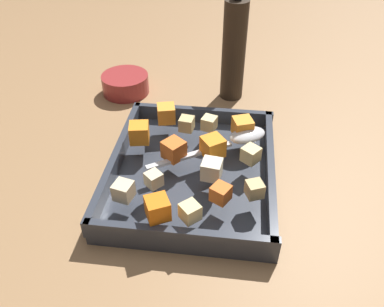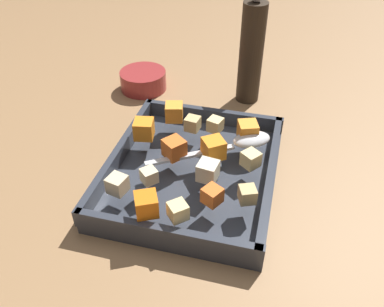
{
  "view_description": "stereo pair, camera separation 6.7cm",
  "coord_description": "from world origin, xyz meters",
  "px_view_note": "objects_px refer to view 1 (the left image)",
  "views": [
    {
      "loc": [
        -0.51,
        -0.06,
        0.47
      ],
      "look_at": [
        0.01,
        0.0,
        0.06
      ],
      "focal_mm": 37.51,
      "sensor_mm": 36.0,
      "label": 1
    },
    {
      "loc": [
        -0.49,
        -0.13,
        0.47
      ],
      "look_at": [
        0.01,
        0.0,
        0.06
      ],
      "focal_mm": 37.51,
      "sensor_mm": 36.0,
      "label": 2
    }
  ],
  "objects_px": {
    "serving_spoon": "(241,137)",
    "small_prep_bowl": "(125,84)",
    "baking_dish": "(192,172)",
    "pepper_mill": "(234,50)"
  },
  "relations": [
    {
      "from": "serving_spoon",
      "to": "pepper_mill",
      "type": "relative_size",
      "value": 0.85
    },
    {
      "from": "baking_dish",
      "to": "small_prep_bowl",
      "type": "bearing_deg",
      "value": 34.26
    },
    {
      "from": "small_prep_bowl",
      "to": "baking_dish",
      "type": "bearing_deg",
      "value": -145.74
    },
    {
      "from": "baking_dish",
      "to": "small_prep_bowl",
      "type": "relative_size",
      "value": 3.07
    },
    {
      "from": "serving_spoon",
      "to": "small_prep_bowl",
      "type": "distance_m",
      "value": 0.35
    },
    {
      "from": "pepper_mill",
      "to": "serving_spoon",
      "type": "bearing_deg",
      "value": -173.78
    },
    {
      "from": "pepper_mill",
      "to": "small_prep_bowl",
      "type": "height_order",
      "value": "pepper_mill"
    },
    {
      "from": "baking_dish",
      "to": "serving_spoon",
      "type": "xyz_separation_m",
      "value": [
        0.06,
        -0.08,
        0.04
      ]
    },
    {
      "from": "small_prep_bowl",
      "to": "pepper_mill",
      "type": "bearing_deg",
      "value": -86.56
    },
    {
      "from": "serving_spoon",
      "to": "pepper_mill",
      "type": "distance_m",
      "value": 0.24
    }
  ]
}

